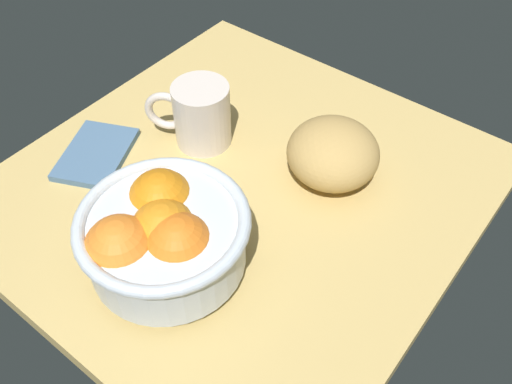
# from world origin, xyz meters

# --- Properties ---
(ground_plane) EXTENTS (0.65, 0.62, 0.03)m
(ground_plane) POSITION_xyz_m (0.00, 0.00, -0.01)
(ground_plane) COLOR tan
(fruit_bowl) EXTENTS (0.21, 0.21, 0.11)m
(fruit_bowl) POSITION_xyz_m (-0.17, -0.02, 0.06)
(fruit_bowl) COLOR silver
(fruit_bowl) RESTS_ON ground
(bread_loaf) EXTENTS (0.19, 0.19, 0.09)m
(bread_loaf) POSITION_xyz_m (0.09, -0.09, 0.04)
(bread_loaf) COLOR tan
(bread_loaf) RESTS_ON ground
(napkin_folded) EXTENTS (0.15, 0.14, 0.01)m
(napkin_folded) POSITION_xyz_m (-0.09, 0.21, 0.01)
(napkin_folded) COLOR #496A8C
(napkin_folded) RESTS_ON ground
(mug) EXTENTS (0.09, 0.12, 0.10)m
(mug) POSITION_xyz_m (0.04, 0.11, 0.05)
(mug) COLOR silver
(mug) RESTS_ON ground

